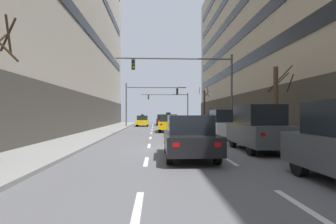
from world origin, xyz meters
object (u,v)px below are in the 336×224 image
car_driving_3 (189,137)px  street_tree_2 (276,102)px  traffic_signal_1 (145,97)px  car_parked_2 (223,124)px  traffic_signal_0 (197,78)px  car_driving_1 (162,120)px  taxi_driving_2 (168,123)px  taxi_driving_0 (142,121)px  traffic_signal_2 (173,101)px  street_tree_1 (204,106)px  car_parked_1 (258,128)px  pedestrian_0 (255,124)px

car_driving_3 → street_tree_2: (5.99, 5.11, 1.65)m
traffic_signal_1 → street_tree_2: 22.83m
car_parked_2 → traffic_signal_0: size_ratio=0.45×
car_driving_1 → taxi_driving_2: bearing=-89.4°
taxi_driving_0 → car_driving_3: size_ratio=0.89×
taxi_driving_2 → car_parked_2: car_parked_2 is taller
traffic_signal_2 → street_tree_1: 13.64m
car_parked_2 → car_driving_3: bearing=-112.9°
car_parked_2 → car_driving_1: bearing=99.3°
taxi_driving_0 → street_tree_1: bearing=3.4°
car_driving_3 → car_parked_1: car_parked_1 is taller
taxi_driving_0 → pedestrian_0: (8.99, -20.14, 0.27)m
taxi_driving_0 → car_parked_2: size_ratio=0.95×
taxi_driving_0 → car_parked_1: (6.82, -26.36, 0.34)m
taxi_driving_0 → street_tree_2: street_tree_2 is taller
traffic_signal_0 → taxi_driving_0: bearing=107.5°
car_driving_1 → traffic_signal_1: bearing=-113.0°
taxi_driving_2 → street_tree_1: 14.17m
car_driving_1 → traffic_signal_2: 10.63m
car_parked_2 → pedestrian_0: 2.21m
car_driving_3 → car_parked_1: size_ratio=1.01×
car_driving_1 → street_tree_2: street_tree_2 is taller
car_parked_2 → traffic_signal_1: size_ratio=0.53×
car_driving_3 → street_tree_2: bearing=40.5°
car_parked_2 → traffic_signal_0: bearing=117.8°
street_tree_1 → car_driving_3: bearing=-101.7°
taxi_driving_0 → traffic_signal_2: 14.98m
taxi_driving_2 → traffic_signal_2: traffic_signal_2 is taller
car_parked_2 → traffic_signal_2: (-1.50, 33.26, 3.21)m
car_driving_1 → traffic_signal_0: (2.31, -20.60, 4.01)m
car_driving_1 → street_tree_2: bearing=-77.0°
taxi_driving_0 → car_parked_1: bearing=-75.5°
car_parked_1 → pedestrian_0: size_ratio=2.94×
taxi_driving_0 → pedestrian_0: 22.06m
taxi_driving_0 → car_driving_3: bearing=-83.5°
street_tree_2 → street_tree_1: bearing=90.1°
car_driving_1 → car_parked_2: car_parked_2 is taller
car_driving_1 → street_tree_1: bearing=-27.7°
taxi_driving_2 → street_tree_1: (6.00, 12.67, 2.05)m
car_driving_1 → car_parked_2: size_ratio=1.04×
taxi_driving_2 → street_tree_2: size_ratio=1.02×
car_parked_1 → traffic_signal_1: 25.22m
street_tree_1 → taxi_driving_2: bearing=-115.3°
taxi_driving_2 → traffic_signal_0: bearing=-65.3°
car_driving_1 → traffic_signal_1: size_ratio=0.55×
car_driving_1 → car_driving_3: size_ratio=0.97×
car_driving_3 → car_parked_1: 4.11m
car_driving_3 → traffic_signal_2: size_ratio=0.51×
taxi_driving_0 → taxi_driving_2: (3.15, -12.14, 0.10)m
car_driving_1 → traffic_signal_1: traffic_signal_1 is taller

